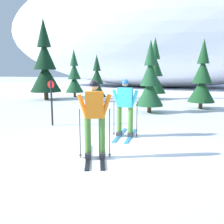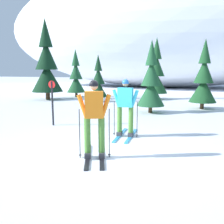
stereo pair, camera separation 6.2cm
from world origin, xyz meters
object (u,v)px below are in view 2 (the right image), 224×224
(pine_tree_far_left, at_px, (47,66))
(pine_tree_center, at_px, (156,74))
(pine_tree_left, at_px, (76,77))
(pine_tree_center_left, at_px, (98,82))
(skier_orange_jacket, at_px, (94,118))
(pine_tree_center_right, at_px, (151,83))
(pine_tree_right, at_px, (204,80))
(trail_marker_post, at_px, (52,100))
(skier_cyan_jacket, at_px, (125,107))

(pine_tree_far_left, height_order, pine_tree_center, pine_tree_far_left)
(pine_tree_left, xyz_separation_m, pine_tree_center_left, (2.74, -2.13, -0.24))
(skier_orange_jacket, height_order, pine_tree_left, pine_tree_left)
(pine_tree_center_right, distance_m, pine_tree_right, 3.22)
(pine_tree_far_left, height_order, trail_marker_post, pine_tree_far_left)
(pine_tree_center, bearing_deg, trail_marker_post, -103.03)
(skier_cyan_jacket, height_order, pine_tree_center_right, pine_tree_center_right)
(trail_marker_post, bearing_deg, pine_tree_center, 76.97)
(skier_cyan_jacket, height_order, pine_tree_center, pine_tree_center)
(pine_tree_center_left, distance_m, pine_tree_center_right, 5.20)
(pine_tree_center, bearing_deg, pine_tree_far_left, -159.49)
(pine_tree_left, xyz_separation_m, trail_marker_post, (3.82, -9.37, -0.59))
(pine_tree_far_left, xyz_separation_m, pine_tree_center_right, (7.96, -3.19, -0.88))
(pine_tree_center_left, relative_size, trail_marker_post, 1.84)
(pine_tree_center_right, bearing_deg, pine_tree_center_left, 141.46)
(pine_tree_center_left, height_order, pine_tree_center, pine_tree_center)
(pine_tree_center, distance_m, pine_tree_center_right, 5.95)
(pine_tree_far_left, distance_m, pine_tree_left, 2.60)
(skier_orange_jacket, distance_m, pine_tree_far_left, 12.75)
(skier_cyan_jacket, distance_m, pine_tree_center, 10.63)
(skier_orange_jacket, bearing_deg, pine_tree_right, 74.04)
(skier_orange_jacket, height_order, pine_tree_center_left, pine_tree_center_left)
(pine_tree_left, height_order, pine_tree_center_right, pine_tree_left)
(pine_tree_far_left, distance_m, pine_tree_center, 7.77)
(skier_orange_jacket, bearing_deg, pine_tree_center_left, 111.60)
(pine_tree_center_left, bearing_deg, pine_tree_far_left, -179.19)
(skier_cyan_jacket, distance_m, pine_tree_left, 12.17)
(skier_cyan_jacket, xyz_separation_m, pine_tree_center_left, (-4.11, 7.91, 0.34))
(pine_tree_right, bearing_deg, pine_tree_center_left, 170.16)
(pine_tree_far_left, xyz_separation_m, pine_tree_right, (10.39, -1.07, -0.79))
(skier_orange_jacket, bearing_deg, trail_marker_post, 136.18)
(pine_tree_center, distance_m, pine_tree_right, 4.92)
(skier_cyan_jacket, bearing_deg, pine_tree_center_right, 90.55)
(pine_tree_far_left, relative_size, trail_marker_post, 3.32)
(pine_tree_left, bearing_deg, pine_tree_center, 4.95)
(skier_orange_jacket, relative_size, pine_tree_right, 0.50)
(skier_orange_jacket, distance_m, skier_cyan_jacket, 2.10)
(pine_tree_center, bearing_deg, pine_tree_center_left, -141.71)
(trail_marker_post, bearing_deg, pine_tree_far_left, 124.68)
(pine_tree_center, bearing_deg, skier_orange_jacket, -87.34)
(skier_orange_jacket, xyz_separation_m, pine_tree_right, (2.54, 8.87, 0.57))
(pine_tree_left, bearing_deg, pine_tree_center_left, -37.87)
(skier_cyan_jacket, height_order, trail_marker_post, skier_cyan_jacket)
(pine_tree_far_left, relative_size, pine_tree_right, 1.51)
(pine_tree_center_left, bearing_deg, skier_cyan_jacket, -62.52)
(pine_tree_center_right, xyz_separation_m, pine_tree_right, (2.43, 2.11, 0.08))
(pine_tree_right, bearing_deg, trail_marker_post, -131.56)
(pine_tree_far_left, bearing_deg, skier_cyan_jacket, -44.46)
(skier_cyan_jacket, bearing_deg, pine_tree_left, 124.32)
(skier_orange_jacket, distance_m, pine_tree_center, 12.71)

